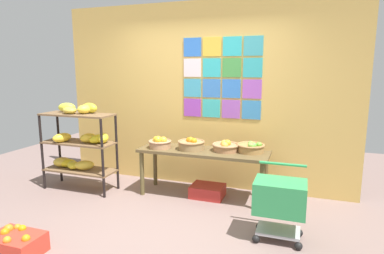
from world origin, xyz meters
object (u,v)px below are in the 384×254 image
(fruit_basket_back_left, at_px, (226,146))
(orange_crate_foreground, at_px, (16,243))
(fruit_basket_right, at_px, (160,143))
(shopping_cart, at_px, (280,199))
(banana_shelf_unit, at_px, (79,140))
(display_table, at_px, (203,156))
(fruit_basket_left, at_px, (191,144))
(produce_crate_under_table, at_px, (208,191))
(fruit_basket_back_right, at_px, (251,147))

(fruit_basket_back_left, relative_size, orange_crate_foreground, 0.74)
(fruit_basket_right, xyz_separation_m, shopping_cart, (1.71, -0.79, -0.30))
(banana_shelf_unit, relative_size, fruit_basket_back_left, 3.43)
(display_table, relative_size, orange_crate_foreground, 3.54)
(fruit_basket_left, xyz_separation_m, produce_crate_under_table, (0.24, 0.02, -0.66))
(banana_shelf_unit, relative_size, fruit_basket_right, 3.93)
(fruit_basket_back_right, distance_m, produce_crate_under_table, 0.87)
(fruit_basket_back_left, xyz_separation_m, produce_crate_under_table, (-0.24, -0.05, -0.65))
(fruit_basket_right, bearing_deg, shopping_cart, -24.61)
(fruit_basket_back_left, xyz_separation_m, orange_crate_foreground, (-1.59, -2.03, -0.63))
(banana_shelf_unit, bearing_deg, fruit_basket_right, 10.62)
(orange_crate_foreground, bearing_deg, shopping_cart, 24.99)
(fruit_basket_right, distance_m, shopping_cart, 1.91)
(display_table, bearing_deg, fruit_basket_left, -178.45)
(produce_crate_under_table, bearing_deg, fruit_basket_left, -175.71)
(fruit_basket_back_left, height_order, shopping_cart, fruit_basket_back_left)
(banana_shelf_unit, xyz_separation_m, fruit_basket_left, (1.65, 0.29, 0.00))
(display_table, height_order, fruit_basket_right, fruit_basket_right)
(display_table, xyz_separation_m, produce_crate_under_table, (0.07, 0.01, -0.50))
(display_table, distance_m, produce_crate_under_table, 0.51)
(fruit_basket_back_left, xyz_separation_m, shopping_cart, (0.79, -0.92, -0.29))
(orange_crate_foreground, bearing_deg, fruit_basket_right, 70.65)
(produce_crate_under_table, bearing_deg, banana_shelf_unit, -170.66)
(banana_shelf_unit, height_order, produce_crate_under_table, banana_shelf_unit)
(produce_crate_under_table, bearing_deg, display_table, -168.79)
(fruit_basket_back_left, height_order, fruit_basket_back_right, same)
(fruit_basket_right, height_order, fruit_basket_back_right, fruit_basket_right)
(fruit_basket_back_right, distance_m, orange_crate_foreground, 2.89)
(fruit_basket_left, height_order, fruit_basket_back_right, fruit_basket_left)
(fruit_basket_back_left, bearing_deg, banana_shelf_unit, -170.39)
(fruit_basket_back_left, bearing_deg, fruit_basket_left, -171.97)
(fruit_basket_left, height_order, produce_crate_under_table, fruit_basket_left)
(fruit_basket_back_left, bearing_deg, display_table, -168.39)
(banana_shelf_unit, height_order, display_table, banana_shelf_unit)
(banana_shelf_unit, bearing_deg, display_table, 9.27)
(fruit_basket_back_right, bearing_deg, fruit_basket_right, -172.08)
(banana_shelf_unit, height_order, shopping_cart, banana_shelf_unit)
(orange_crate_foreground, height_order, shopping_cart, shopping_cart)
(fruit_basket_back_right, relative_size, orange_crate_foreground, 0.74)
(fruit_basket_left, distance_m, shopping_cart, 1.56)
(fruit_basket_back_left, relative_size, fruit_basket_right, 1.15)
(produce_crate_under_table, distance_m, orange_crate_foreground, 2.40)
(display_table, xyz_separation_m, orange_crate_foreground, (-1.28, -1.97, -0.48))
(fruit_basket_back_left, height_order, orange_crate_foreground, fruit_basket_back_left)
(banana_shelf_unit, distance_m, fruit_basket_left, 1.67)
(fruit_basket_left, bearing_deg, banana_shelf_unit, -169.94)
(banana_shelf_unit, xyz_separation_m, fruit_basket_back_left, (2.12, 0.36, -0.00))
(fruit_basket_left, distance_m, fruit_basket_right, 0.45)
(banana_shelf_unit, bearing_deg, orange_crate_foreground, -72.24)
(shopping_cart, bearing_deg, fruit_basket_back_left, 136.64)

